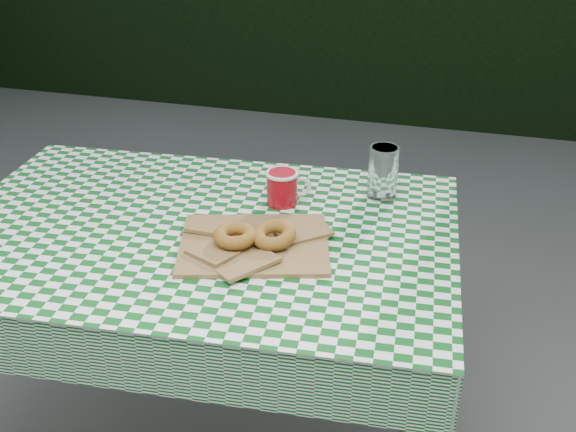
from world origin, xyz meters
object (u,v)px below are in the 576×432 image
(coffee_mug, at_px, (282,188))
(table, at_px, (208,352))
(paper_bag, at_px, (254,243))
(drinking_glass, at_px, (383,172))

(coffee_mug, bearing_deg, table, -154.83)
(table, xyz_separation_m, coffee_mug, (0.16, 0.18, 0.43))
(paper_bag, bearing_deg, drinking_glass, 53.63)
(coffee_mug, xyz_separation_m, drinking_glass, (0.24, 0.11, 0.03))
(table, distance_m, paper_bag, 0.42)
(paper_bag, xyz_separation_m, drinking_glass, (0.25, 0.33, 0.06))
(table, height_order, paper_bag, paper_bag)
(table, xyz_separation_m, paper_bag, (0.15, -0.05, 0.39))
(coffee_mug, bearing_deg, drinking_glass, 0.70)
(table, relative_size, drinking_glass, 8.69)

